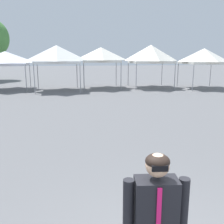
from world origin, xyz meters
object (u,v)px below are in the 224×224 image
canopy_tent_behind_left (6,58)px  canopy_tent_behind_center (101,55)px  canopy_tent_right_of_center (204,56)px  canopy_tent_far_left (57,54)px  person_foreground (155,224)px  canopy_tent_center (151,54)px

canopy_tent_behind_left → canopy_tent_behind_center: (7.61, -0.10, 0.28)m
canopy_tent_behind_left → canopy_tent_behind_center: canopy_tent_behind_center is taller
canopy_tent_right_of_center → canopy_tent_behind_center: bearing=171.2°
canopy_tent_far_left → person_foreground: 18.38m
canopy_tent_center → canopy_tent_right_of_center: bearing=-14.7°
canopy_tent_far_left → canopy_tent_center: size_ratio=1.01×
canopy_tent_behind_center → canopy_tent_right_of_center: (8.40, -1.30, -0.11)m
canopy_tent_behind_left → person_foreground: bearing=-72.3°
person_foreground → canopy_tent_behind_center: bearing=85.9°
canopy_tent_behind_left → canopy_tent_right_of_center: bearing=-5.0°
canopy_tent_right_of_center → person_foreground: 20.59m
canopy_tent_far_left → canopy_tent_right_of_center: bearing=-0.7°
canopy_tent_center → canopy_tent_right_of_center: 4.36m
canopy_tent_far_left → canopy_tent_behind_center: bearing=18.2°
person_foreground → canopy_tent_right_of_center: bearing=61.5°
canopy_tent_behind_left → canopy_tent_far_left: canopy_tent_far_left is taller
canopy_tent_far_left → canopy_tent_behind_center: canopy_tent_far_left is taller
canopy_tent_behind_left → canopy_tent_center: canopy_tent_center is taller
canopy_tent_far_left → person_foreground: (2.13, -18.17, -1.75)m
canopy_tent_behind_center → person_foreground: (-1.40, -19.33, -1.72)m
canopy_tent_right_of_center → person_foreground: bearing=-118.5°
person_foreground → canopy_tent_far_left: bearing=96.7°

